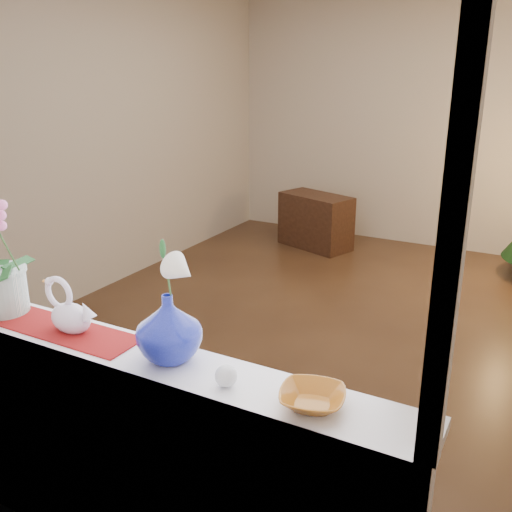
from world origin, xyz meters
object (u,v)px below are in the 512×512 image
Objects in this scene: swan at (70,307)px; blue_vase at (168,323)px; paperweight at (226,376)px; amber_dish at (312,399)px; side_table at (316,221)px.

swan is 0.47m from blue_vase.
amber_dish is (0.29, 0.03, -0.02)m from paperweight.
swan is at bearing 178.79° from amber_dish.
paperweight is (0.27, -0.06, -0.10)m from blue_vase.
swan is 1.43× the size of amber_dish.
swan reaches higher than paperweight.
swan reaches higher than amber_dish.
blue_vase is at bearing -55.29° from side_table.
side_table is (-1.19, 4.19, -0.77)m from blue_vase.
swan is 1.04m from amber_dish.
paperweight reaches higher than side_table.
side_table is (-1.75, 4.22, -0.65)m from amber_dish.
amber_dish is at bearing -3.04° from blue_vase.
amber_dish is (0.56, -0.03, -0.12)m from blue_vase.
amber_dish reaches higher than side_table.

